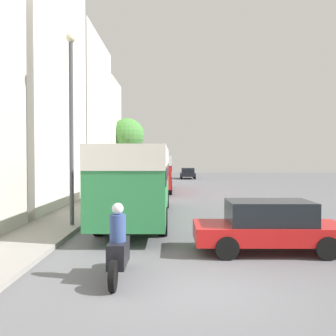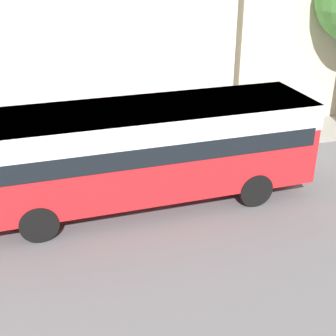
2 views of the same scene
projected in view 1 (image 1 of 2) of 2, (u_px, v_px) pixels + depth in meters
The scene contains 13 objects.
ground_plane at pixel (198, 290), 7.71m from camera, with size 120.00×120.00×0.00m, color slate.
building_midblock at pixel (18, 87), 20.02m from camera, with size 5.16×9.32×13.04m.
building_far_terrace at pixel (64, 115), 30.05m from camera, with size 6.05×9.89×12.22m.
building_end_row at pixel (91, 132), 38.73m from camera, with size 5.43×6.96×10.64m.
bus_lead at pixel (140, 173), 16.55m from camera, with size 2.55×11.48×3.14m.
bus_following at pixel (156, 168), 30.30m from camera, with size 2.57×9.76×2.87m.
bus_third_in_line at pixel (159, 164), 44.01m from camera, with size 2.57×9.70×2.96m.
motorcycle_behind_lead at pixel (118, 249), 8.36m from camera, with size 0.39×2.24×1.73m.
car_crossing at pixel (188, 173), 48.16m from camera, with size 1.90×4.18×1.39m.
car_far_curb at pixel (269, 225), 10.76m from camera, with size 4.30×1.87×1.49m.
pedestrian_near_curb at pixel (127, 172), 43.31m from camera, with size 0.41×0.41×1.86m.
street_tree at pixel (127, 135), 39.56m from camera, with size 3.57×3.57×6.74m.
lamp_post at pixel (71, 114), 14.18m from camera, with size 0.36×0.36×7.28m.
Camera 1 is at (-0.55, -7.64, 2.73)m, focal length 40.00 mm.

